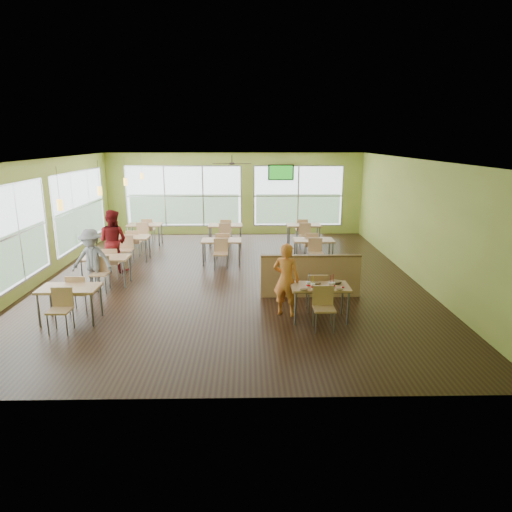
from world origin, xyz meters
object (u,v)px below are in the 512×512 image
main_table (320,291)px  half_wall_divider (311,276)px  food_basket (336,282)px  man_plaid (286,280)px

main_table → half_wall_divider: size_ratio=0.63×
half_wall_divider → food_basket: bearing=-74.6°
man_plaid → food_basket: bearing=-163.9°
man_plaid → main_table: bearing=-178.8°
food_basket → main_table: bearing=-157.5°
main_table → food_basket: bearing=22.5°
main_table → food_basket: size_ratio=6.41×
main_table → food_basket: (0.36, 0.15, 0.15)m
food_basket → man_plaid: bearing=172.9°
food_basket → half_wall_divider: bearing=105.4°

